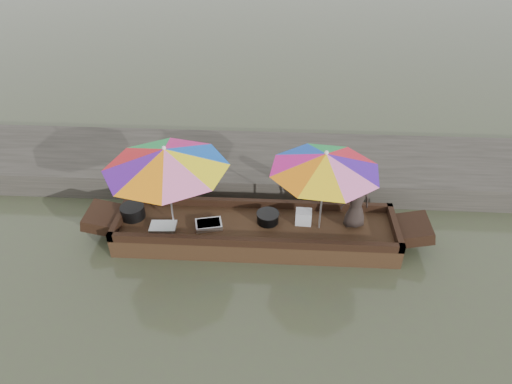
# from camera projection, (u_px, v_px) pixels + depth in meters

# --- Properties ---
(water) EXTENTS (80.00, 80.00, 0.00)m
(water) POSITION_uv_depth(u_px,v_px,m) (256.00, 240.00, 8.28)
(water) COLOR #40492F
(water) RESTS_ON ground
(dock) EXTENTS (22.00, 2.20, 0.50)m
(dock) POSITION_uv_depth(u_px,v_px,m) (262.00, 165.00, 9.94)
(dock) COLOR #2D2B26
(dock) RESTS_ON ground
(boat_hull) EXTENTS (4.96, 1.20, 0.35)m
(boat_hull) POSITION_uv_depth(u_px,v_px,m) (256.00, 233.00, 8.18)
(boat_hull) COLOR black
(boat_hull) RESTS_ON water
(cooking_pot) EXTENTS (0.43, 0.43, 0.23)m
(cooking_pot) POSITION_uv_depth(u_px,v_px,m) (133.00, 212.00, 8.21)
(cooking_pot) COLOR black
(cooking_pot) RESTS_ON boat_hull
(tray_crayfish) EXTENTS (0.52, 0.41, 0.09)m
(tray_crayfish) POSITION_uv_depth(u_px,v_px,m) (209.00, 225.00, 8.02)
(tray_crayfish) COLOR silver
(tray_crayfish) RESTS_ON boat_hull
(tray_scallop) EXTENTS (0.47, 0.34, 0.06)m
(tray_scallop) POSITION_uv_depth(u_px,v_px,m) (163.00, 227.00, 8.00)
(tray_scallop) COLOR silver
(tray_scallop) RESTS_ON boat_hull
(charcoal_grill) EXTENTS (0.38, 0.38, 0.18)m
(charcoal_grill) POSITION_uv_depth(u_px,v_px,m) (268.00, 218.00, 8.11)
(charcoal_grill) COLOR black
(charcoal_grill) RESTS_ON boat_hull
(supply_bag) EXTENTS (0.29, 0.24, 0.26)m
(supply_bag) POSITION_uv_depth(u_px,v_px,m) (303.00, 217.00, 8.06)
(supply_bag) COLOR silver
(supply_bag) RESTS_ON boat_hull
(vendor) EXTENTS (0.55, 0.41, 1.02)m
(vendor) POSITION_uv_depth(u_px,v_px,m) (356.00, 201.00, 7.80)
(vendor) COLOR black
(vendor) RESTS_ON boat_hull
(umbrella_bow) EXTENTS (2.41, 2.41, 1.55)m
(umbrella_bow) POSITION_uv_depth(u_px,v_px,m) (169.00, 186.00, 7.70)
(umbrella_bow) COLOR blue
(umbrella_bow) RESTS_ON boat_hull
(umbrella_stern) EXTENTS (2.27, 2.27, 1.55)m
(umbrella_stern) POSITION_uv_depth(u_px,v_px,m) (323.00, 192.00, 7.58)
(umbrella_stern) COLOR red
(umbrella_stern) RESTS_ON boat_hull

